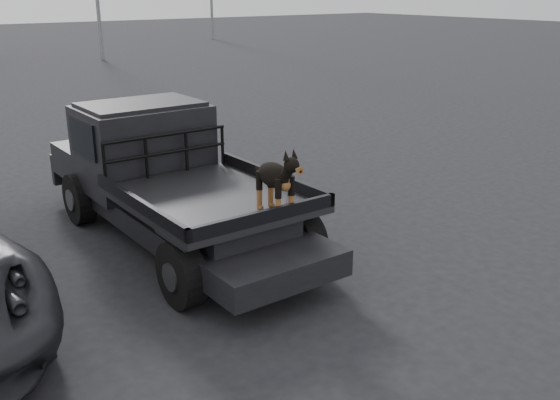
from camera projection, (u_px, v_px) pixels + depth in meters
ground at (217, 301)px, 7.02m from camera, size 120.00×120.00×0.00m
flatbed_ute at (177, 210)px, 8.53m from camera, size 2.00×5.40×0.92m
ute_cab at (143, 133)px, 8.96m from camera, size 1.72×1.30×0.88m
headache_rack at (167, 155)px, 8.44m from camera, size 1.80×0.08×0.55m
dog at (275, 181)px, 6.98m from camera, size 0.32×0.60×0.74m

